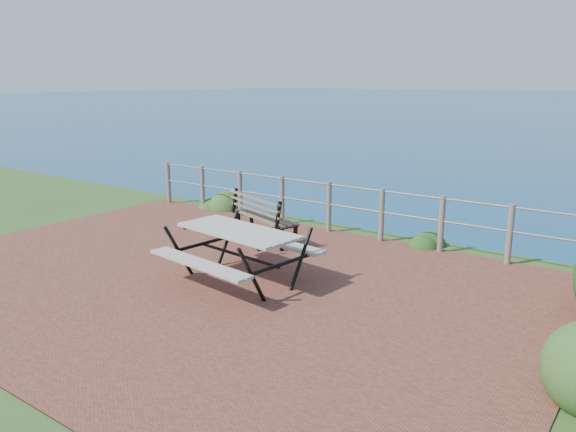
% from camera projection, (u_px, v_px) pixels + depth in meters
% --- Properties ---
extents(ground, '(10.00, 7.00, 0.12)m').
position_uv_depth(ground, '(212.00, 279.00, 8.55)').
color(ground, brown).
rests_on(ground, ground).
extents(safety_railing, '(9.40, 0.10, 1.00)m').
position_uv_depth(safety_railing, '(329.00, 204.00, 11.05)').
color(safety_railing, '#6B5B4C').
rests_on(safety_railing, ground).
extents(picnic_table, '(2.00, 1.66, 0.81)m').
position_uv_depth(picnic_table, '(239.00, 250.00, 8.29)').
color(picnic_table, gray).
rests_on(picnic_table, ground).
extents(park_bench, '(1.65, 0.89, 0.90)m').
position_uv_depth(park_bench, '(265.00, 210.00, 10.44)').
color(park_bench, brown).
rests_on(park_bench, ground).
extents(shrub_lip_west, '(0.84, 0.84, 0.60)m').
position_uv_depth(shrub_lip_west, '(226.00, 208.00, 13.32)').
color(shrub_lip_west, '#2E5720').
rests_on(shrub_lip_west, ground).
extents(shrub_lip_east, '(0.66, 0.66, 0.36)m').
position_uv_depth(shrub_lip_east, '(420.00, 243.00, 10.44)').
color(shrub_lip_east, '#1D4916').
rests_on(shrub_lip_east, ground).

